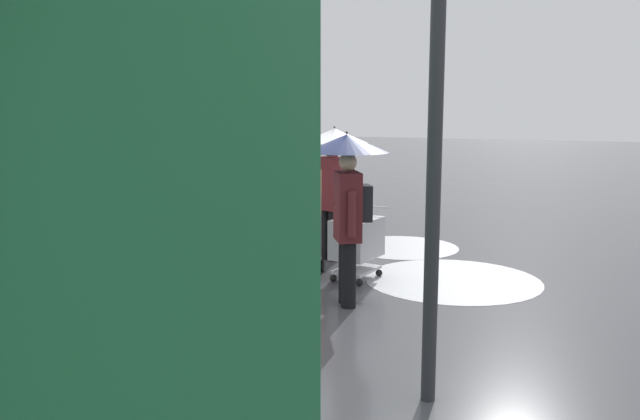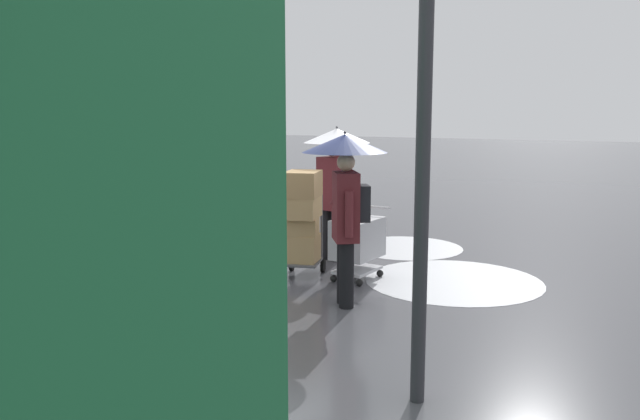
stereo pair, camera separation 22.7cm
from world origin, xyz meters
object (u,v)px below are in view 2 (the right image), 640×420
object	(u,v)px
hand_dolly_boxes	(303,215)
street_lamp	(424,114)
shopping_cart_vendor	(357,240)
pedestrian_black_side	(335,162)
pedestrian_pink_side	(346,179)
cargo_van_parked_right	(42,193)

from	to	relation	value
hand_dolly_boxes	street_lamp	distance (m)	4.44
shopping_cart_vendor	pedestrian_black_side	distance (m)	1.58
pedestrian_pink_side	pedestrian_black_side	distance (m)	2.35
cargo_van_parked_right	shopping_cart_vendor	xyz separation A→B (m)	(-4.39, -1.61, -0.61)
pedestrian_pink_side	street_lamp	bearing A→B (deg)	126.48
cargo_van_parked_right	pedestrian_pink_side	xyz separation A→B (m)	(-4.71, -0.45, 0.39)
shopping_cart_vendor	pedestrian_black_side	bearing A→B (deg)	-49.46
hand_dolly_boxes	pedestrian_black_side	bearing A→B (deg)	-89.40
hand_dolly_boxes	street_lamp	size ratio (longest dim) A/B	0.40
shopping_cart_vendor	street_lamp	size ratio (longest dim) A/B	0.26
hand_dolly_boxes	pedestrian_black_side	world-z (taller)	pedestrian_black_side
cargo_van_parked_right	hand_dolly_boxes	xyz separation A→B (m)	(-3.62, -1.41, -0.27)
shopping_cart_vendor	pedestrian_black_side	size ratio (longest dim) A/B	0.47
cargo_van_parked_right	hand_dolly_boxes	size ratio (longest dim) A/B	3.51
cargo_van_parked_right	pedestrian_black_side	world-z (taller)	cargo_van_parked_right
cargo_van_parked_right	pedestrian_pink_side	distance (m)	4.75
pedestrian_black_side	hand_dolly_boxes	bearing A→B (deg)	90.60
shopping_cart_vendor	pedestrian_pink_side	world-z (taller)	pedestrian_pink_side
hand_dolly_boxes	street_lamp	bearing A→B (deg)	130.72
hand_dolly_boxes	pedestrian_black_side	size ratio (longest dim) A/B	0.72
pedestrian_pink_side	street_lamp	distance (m)	2.87
pedestrian_black_side	street_lamp	size ratio (longest dim) A/B	0.56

